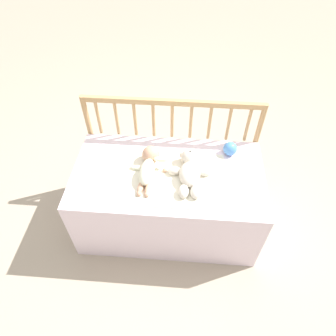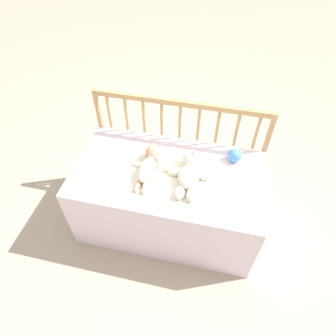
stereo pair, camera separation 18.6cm
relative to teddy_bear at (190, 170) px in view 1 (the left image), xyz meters
The scene contains 7 objects.
ground_plane 0.61m from the teddy_bear, behind, with size 12.00×12.00×0.00m, color tan.
crib_mattress 0.35m from the teddy_bear, behind, with size 1.23×0.67×0.55m.
crib_rail 0.39m from the teddy_bear, 110.23° to the left, with size 1.23×0.04×0.86m.
blanket 0.14m from the teddy_bear, 165.60° to the right, with size 0.72×0.46×0.01m.
teddy_bear is the anchor object (origin of this frame).
baby 0.26m from the teddy_bear, behind, with size 0.25×0.37×0.12m.
toy_ball 0.34m from the teddy_bear, 39.52° to the left, with size 0.09×0.09×0.09m.
Camera 1 is at (0.10, -1.27, 1.98)m, focal length 32.00 mm.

